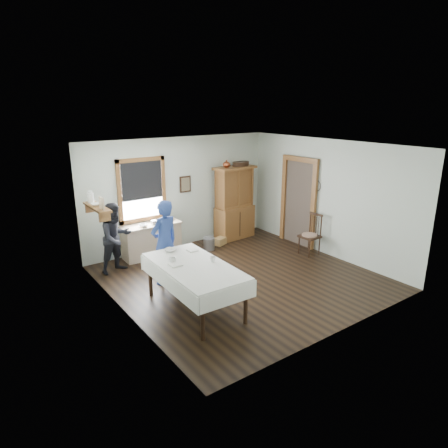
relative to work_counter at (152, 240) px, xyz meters
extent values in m
cube|color=black|center=(0.95, -2.20, -0.39)|extent=(5.00, 5.00, 0.01)
cube|color=beige|center=(0.95, -2.20, 2.30)|extent=(5.00, 5.00, 0.01)
cube|color=beige|center=(0.95, 0.30, 0.96)|extent=(5.00, 0.01, 2.70)
cube|color=beige|center=(0.95, -4.70, 0.96)|extent=(5.00, 0.01, 2.70)
cube|color=beige|center=(-1.55, -2.20, 0.96)|extent=(0.01, 5.00, 2.70)
cube|color=beige|center=(3.45, -2.20, 0.96)|extent=(0.01, 5.00, 2.70)
cube|color=white|center=(-0.05, 0.29, 1.16)|extent=(1.00, 0.02, 1.30)
cube|color=brown|center=(-0.05, 0.26, 1.85)|extent=(1.18, 0.06, 0.09)
cube|color=brown|center=(-0.05, 0.26, 0.46)|extent=(1.18, 0.06, 0.09)
cube|color=brown|center=(-0.59, 0.26, 1.16)|extent=(0.09, 0.06, 1.48)
cube|color=brown|center=(0.50, 0.26, 1.16)|extent=(0.09, 0.06, 1.48)
cube|color=black|center=(-0.05, 0.24, 1.37)|extent=(0.98, 0.03, 0.87)
cube|color=#4F4238|center=(3.42, -1.35, 0.66)|extent=(0.03, 0.90, 2.10)
cube|color=brown|center=(3.39, -1.86, 0.66)|extent=(0.08, 0.12, 2.10)
cube|color=brown|center=(3.39, -0.84, 0.66)|extent=(0.08, 0.12, 2.10)
cube|color=brown|center=(3.39, -1.35, 1.77)|extent=(0.08, 1.14, 0.12)
cube|color=brown|center=(-1.42, -0.70, 1.16)|extent=(0.24, 1.00, 0.04)
cube|color=brown|center=(-1.42, -1.10, 1.06)|extent=(0.22, 0.03, 0.18)
cube|color=brown|center=(-1.42, -0.30, 1.06)|extent=(0.22, 0.03, 0.18)
cube|color=tan|center=(-1.42, -1.00, 1.29)|extent=(0.03, 0.22, 0.24)
cylinder|color=white|center=(-1.42, -0.35, 1.29)|extent=(0.12, 0.12, 0.22)
cube|color=black|center=(1.10, 0.26, 1.16)|extent=(0.30, 0.04, 0.40)
torus|color=black|center=(3.40, -1.90, 1.33)|extent=(0.01, 0.27, 0.27)
cube|color=tan|center=(0.00, 0.00, 0.00)|extent=(1.39, 0.55, 0.79)
cube|color=brown|center=(2.40, -0.03, 0.56)|extent=(1.16, 0.61, 1.91)
cube|color=white|center=(-0.50, -2.74, 0.02)|extent=(1.14, 2.09, 0.82)
cube|color=black|center=(3.09, -2.07, 0.10)|extent=(0.48, 0.48, 0.99)
cube|color=gray|center=(1.33, -0.41, -0.25)|extent=(0.36, 0.36, 0.29)
cube|color=tan|center=(1.76, -0.28, -0.30)|extent=(0.36, 0.31, 0.18)
imported|color=navy|center=(-0.42, -1.50, 0.39)|extent=(0.65, 0.50, 1.58)
imported|color=black|center=(-0.98, -0.37, 0.30)|extent=(0.78, 0.67, 1.39)
imported|color=white|center=(-0.75, -2.42, 0.48)|extent=(0.15, 0.15, 0.09)
imported|color=white|center=(-0.16, -2.80, 0.48)|extent=(0.13, 0.13, 0.10)
imported|color=white|center=(-0.52, -1.93, 0.46)|extent=(0.31, 0.31, 0.06)
imported|color=#72674C|center=(0.40, 0.00, 0.41)|extent=(0.24, 0.26, 0.02)
imported|color=white|center=(-0.23, -0.11, 0.43)|extent=(0.21, 0.21, 0.06)
imported|color=white|center=(-1.42, -0.65, 1.20)|extent=(0.22, 0.22, 0.05)
camera|label=1|loc=(-3.74, -8.15, 3.07)|focal=32.00mm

